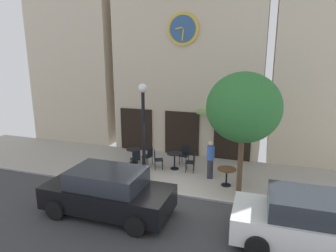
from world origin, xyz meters
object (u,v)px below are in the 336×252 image
object	(u,v)px
cafe_chair_near_tree	(136,158)
cafe_chair_mid_row	(185,153)
street_tree	(244,108)
cafe_chair_left_end	(149,155)
cafe_chair_right_end	(157,158)
street_lamp	(144,132)
cafe_chair_near_lamp	(192,161)
parked_car_white	(313,223)
pedestrian_blue	(210,159)
cafe_table_leftmost	(133,153)
parked_car_black	(108,192)
cafe_table_near_door	(175,158)
cafe_table_rightmost	(227,173)

from	to	relation	value
cafe_chair_near_tree	cafe_chair_mid_row	size ratio (longest dim) A/B	1.00
street_tree	cafe_chair_left_end	size ratio (longest dim) A/B	5.16
cafe_chair_right_end	street_lamp	bearing A→B (deg)	-95.66
street_lamp	cafe_chair_near_lamp	world-z (taller)	street_lamp
cafe_chair_right_end	parked_car_white	world-z (taller)	parked_car_white
street_tree	parked_car_white	distance (m)	4.27
pedestrian_blue	street_lamp	bearing A→B (deg)	-160.20
cafe_table_leftmost	parked_car_black	xyz separation A→B (m)	(1.18, -4.58, 0.25)
parked_car_black	cafe_chair_right_end	bearing A→B (deg)	87.56
street_tree	cafe_chair_right_end	bearing A→B (deg)	158.71
cafe_table_near_door	cafe_table_rightmost	world-z (taller)	cafe_table_near_door
cafe_chair_near_tree	pedestrian_blue	bearing A→B (deg)	0.51
cafe_table_leftmost	cafe_chair_near_lamp	bearing A→B (deg)	-3.85
cafe_chair_near_tree	pedestrian_blue	size ratio (longest dim) A/B	0.54
cafe_chair_near_lamp	pedestrian_blue	world-z (taller)	pedestrian_blue
cafe_chair_right_end	cafe_chair_left_end	bearing A→B (deg)	152.10
cafe_chair_near_tree	parked_car_white	xyz separation A→B (m)	(7.00, -3.78, 0.23)
street_lamp	cafe_table_rightmost	world-z (taller)	street_lamp
parked_car_black	cafe_table_rightmost	bearing A→B (deg)	44.44
street_lamp	cafe_chair_mid_row	size ratio (longest dim) A/B	4.53
cafe_table_near_door	parked_car_white	bearing A→B (deg)	-39.32
street_lamp	parked_car_white	xyz separation A→B (m)	(6.18, -2.86, -1.31)
cafe_chair_left_end	parked_car_black	distance (m)	4.49
cafe_chair_near_tree	cafe_chair_near_lamp	distance (m)	2.60
street_lamp	cafe_chair_left_end	xyz separation A→B (m)	(-0.41, 1.49, -1.54)
pedestrian_blue	cafe_chair_near_lamp	bearing A→B (deg)	154.06
cafe_chair_near_lamp	cafe_table_rightmost	bearing A→B (deg)	-29.90
cafe_chair_near_tree	parked_car_white	size ratio (longest dim) A/B	0.21
cafe_table_leftmost	cafe_table_near_door	bearing A→B (deg)	-3.39
cafe_chair_near_lamp	parked_car_white	xyz separation A→B (m)	(4.44, -4.26, 0.23)
cafe_chair_left_end	parked_car_black	world-z (taller)	parked_car_black
cafe_table_near_door	cafe_chair_left_end	size ratio (longest dim) A/B	0.86
parked_car_white	cafe_chair_left_end	bearing A→B (deg)	146.60
cafe_chair_right_end	parked_car_white	bearing A→B (deg)	-33.84
cafe_table_rightmost	cafe_chair_left_end	bearing A→B (deg)	164.61
cafe_table_rightmost	cafe_chair_near_tree	size ratio (longest dim) A/B	0.85
street_tree	cafe_table_rightmost	xyz separation A→B (m)	(-0.56, 0.73, -2.84)
cafe_table_rightmost	cafe_chair_left_end	distance (m)	3.97
cafe_table_rightmost	cafe_chair_mid_row	bearing A→B (deg)	141.07
street_lamp	cafe_table_leftmost	xyz separation A→B (m)	(-1.24, 1.60, -1.56)
cafe_table_rightmost	parked_car_white	xyz separation A→B (m)	(2.76, -3.29, 0.23)
street_lamp	cafe_table_rightmost	distance (m)	3.78
pedestrian_blue	cafe_table_rightmost	bearing A→B (deg)	-34.24
cafe_chair_near_tree	cafe_chair_right_end	world-z (taller)	same
cafe_chair_mid_row	pedestrian_blue	world-z (taller)	pedestrian_blue
cafe_chair_left_end	parked_car_black	bearing A→B (deg)	-85.54
cafe_chair_mid_row	parked_car_black	world-z (taller)	parked_car_black
street_tree	cafe_chair_left_end	bearing A→B (deg)	157.88
cafe_chair_near_tree	cafe_chair_near_lamp	xyz separation A→B (m)	(2.56, 0.47, 0.00)
cafe_chair_right_end	pedestrian_blue	distance (m)	2.57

